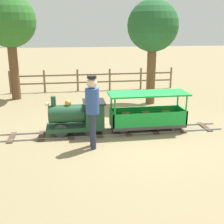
{
  "coord_description": "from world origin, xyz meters",
  "views": [
    {
      "loc": [
        -6.82,
        1.54,
        2.63
      ],
      "look_at": [
        0.0,
        0.46,
        0.55
      ],
      "focal_mm": 46.29,
      "sensor_mm": 36.0,
      "label": 1
    }
  ],
  "objects_px": {
    "conductor_person": "(92,106)",
    "oak_tree_far": "(153,28)",
    "passenger_car": "(148,115)",
    "oak_tree_distant": "(9,22)",
    "locomotive": "(78,116)"
  },
  "relations": [
    {
      "from": "conductor_person",
      "to": "oak_tree_far",
      "type": "bearing_deg",
      "value": -33.69
    },
    {
      "from": "passenger_car",
      "to": "oak_tree_distant",
      "type": "height_order",
      "value": "oak_tree_distant"
    },
    {
      "from": "passenger_car",
      "to": "oak_tree_far",
      "type": "bearing_deg",
      "value": -17.63
    },
    {
      "from": "oak_tree_far",
      "to": "locomotive",
      "type": "bearing_deg",
      "value": 135.52
    },
    {
      "from": "locomotive",
      "to": "oak_tree_far",
      "type": "distance_m",
      "value": 4.27
    },
    {
      "from": "locomotive",
      "to": "conductor_person",
      "type": "bearing_deg",
      "value": -161.28
    },
    {
      "from": "locomotive",
      "to": "passenger_car",
      "type": "height_order",
      "value": "passenger_car"
    },
    {
      "from": "passenger_car",
      "to": "oak_tree_far",
      "type": "distance_m",
      "value": 3.51
    },
    {
      "from": "oak_tree_far",
      "to": "oak_tree_distant",
      "type": "bearing_deg",
      "value": 73.85
    },
    {
      "from": "locomotive",
      "to": "passenger_car",
      "type": "relative_size",
      "value": 0.72
    },
    {
      "from": "passenger_car",
      "to": "oak_tree_distant",
      "type": "xyz_separation_m",
      "value": [
        4.03,
        3.88,
        2.3
      ]
    },
    {
      "from": "passenger_car",
      "to": "oak_tree_distant",
      "type": "distance_m",
      "value": 6.05
    },
    {
      "from": "conductor_person",
      "to": "oak_tree_distant",
      "type": "relative_size",
      "value": 0.44
    },
    {
      "from": "conductor_person",
      "to": "oak_tree_distant",
      "type": "height_order",
      "value": "oak_tree_distant"
    },
    {
      "from": "passenger_car",
      "to": "conductor_person",
      "type": "bearing_deg",
      "value": 119.35
    }
  ]
}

